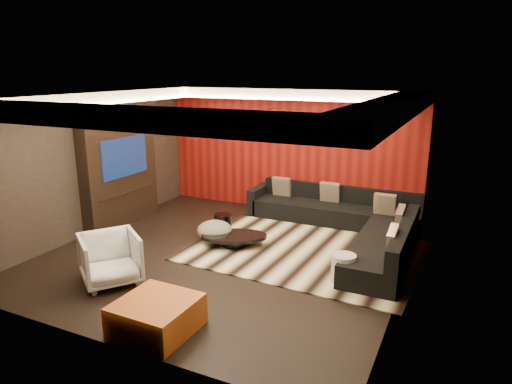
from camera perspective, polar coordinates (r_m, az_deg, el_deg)
The scene contains 26 objects.
floor at distance 8.21m, azimuth -3.72°, elevation -7.92°, with size 6.00×6.00×0.02m, color black.
ceiling at distance 7.57m, azimuth -4.09°, elevation 12.13°, with size 6.00×6.00×0.02m, color silver.
wall_back at distance 10.45m, azimuth 4.18°, elevation 5.15°, with size 6.00×0.02×2.80m, color black.
wall_left at distance 9.58m, azimuth -19.86°, elevation 3.38°, with size 0.02×6.00×2.80m, color black.
wall_right at distance 6.87m, azimuth 18.62°, elevation -0.88°, with size 0.02×6.00×2.80m, color black.
red_feature_wall at distance 10.41m, azimuth 4.10°, elevation 5.12°, with size 5.98×0.05×2.78m, color #6B0C0A.
soffit_back at distance 10.02m, azimuth 3.67°, elevation 12.17°, with size 6.00×0.60×0.22m, color silver.
soffit_front at distance 5.40m, azimuth -18.40°, elevation 8.95°, with size 6.00×0.60×0.22m, color silver.
soffit_left at distance 9.20m, azimuth -19.19°, elevation 11.13°, with size 0.60×4.80×0.22m, color silver.
soffit_right at distance 6.69m, azimuth 16.89°, elevation 10.12°, with size 0.60×4.80×0.22m, color silver.
cove_back at distance 9.71m, azimuth 2.90°, elevation 11.55°, with size 4.80×0.08×0.04m, color #FFD899.
cove_front at distance 5.66m, azimuth -15.95°, elevation 8.47°, with size 4.80×0.08×0.04m, color #FFD899.
cove_left at distance 8.98m, azimuth -17.55°, elevation 10.60°, with size 0.08×4.80×0.04m, color #FFD899.
cove_right at distance 6.75m, azimuth 13.95°, elevation 9.59°, with size 0.08×4.80×0.04m, color #FFD899.
tv_surround at distance 9.95m, azimuth -16.64°, elevation 2.30°, with size 0.30×2.00×2.20m, color black.
tv_screen at distance 9.78m, azimuth -16.09°, elevation 4.22°, with size 0.04×1.30×0.80m, color black.
tv_shelf at distance 9.94m, azimuth -15.78°, elevation -0.03°, with size 0.04×1.60×0.04m, color black.
rug at distance 8.39m, azimuth 6.07°, elevation -7.31°, with size 4.00×3.00×0.02m, color beige.
coffee_table at distance 8.55m, azimuth -2.76°, elevation -6.00°, with size 1.22×1.22×0.21m, color black.
drum_stool at distance 9.08m, azimuth -4.15°, elevation -4.05°, with size 0.35×0.35×0.41m, color black.
striped_pouf at distance 8.83m, azimuth -5.18°, elevation -4.78°, with size 0.67×0.67×0.37m, color beige.
white_side_table at distance 7.22m, azimuth 10.87°, elevation -9.44°, with size 0.37×0.37×0.47m, color silver.
orange_ottoman at distance 6.06m, azimuth -12.32°, elevation -14.87°, with size 0.92×0.92×0.41m, color #AE4716.
armchair at distance 7.40m, azimuth -17.75°, elevation -7.96°, with size 0.83×0.86×0.78m, color silver.
sectional_sofa at distance 9.17m, azimuth 11.59°, elevation -3.89°, with size 3.65×3.50×0.75m.
throw_pillows at distance 9.08m, azimuth 11.98°, elevation -1.72°, with size 3.12×2.79×0.50m.
Camera 1 is at (3.70, -6.59, 3.20)m, focal length 32.00 mm.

